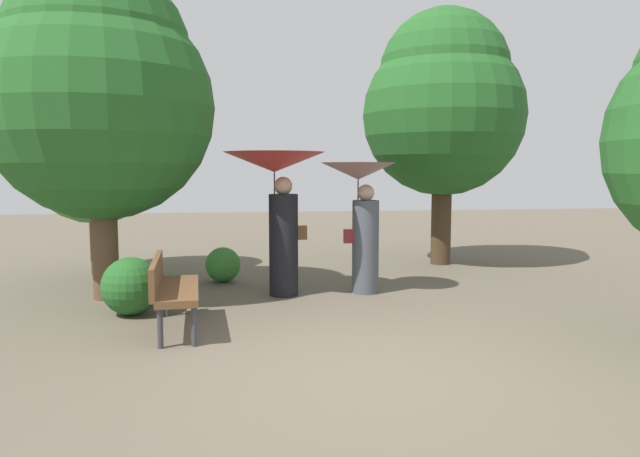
% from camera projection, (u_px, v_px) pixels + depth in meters
% --- Properties ---
extents(ground_plane, '(40.00, 40.00, 0.00)m').
position_uv_depth(ground_plane, '(381.00, 371.00, 5.33)').
color(ground_plane, brown).
extents(person_left, '(1.45, 1.45, 2.07)m').
position_uv_depth(person_left, '(277.00, 188.00, 8.37)').
color(person_left, black).
rests_on(person_left, ground).
extents(person_right, '(1.09, 1.09, 1.93)m').
position_uv_depth(person_right, '(361.00, 203.00, 8.57)').
color(person_right, '#474C56').
rests_on(person_right, ground).
extents(park_bench, '(0.58, 1.53, 0.83)m').
position_uv_depth(park_bench, '(171.00, 286.00, 6.63)').
color(park_bench, '#38383D').
rests_on(park_bench, ground).
extents(tree_near_left, '(2.44, 2.44, 3.66)m').
position_uv_depth(tree_near_left, '(95.00, 142.00, 10.03)').
color(tree_near_left, brown).
rests_on(tree_near_left, ground).
extents(tree_mid_left, '(3.13, 3.13, 4.66)m').
position_uv_depth(tree_mid_left, '(99.00, 89.00, 8.03)').
color(tree_mid_left, brown).
rests_on(tree_mid_left, ground).
extents(tree_mid_right, '(3.05, 3.05, 4.83)m').
position_uv_depth(tree_mid_right, '(444.00, 102.00, 11.05)').
color(tree_mid_right, '#42301E').
rests_on(tree_mid_right, ground).
extents(bush_path_left, '(0.57, 0.57, 0.57)m').
position_uv_depth(bush_path_left, '(223.00, 265.00, 9.51)').
color(bush_path_left, '#387F33').
rests_on(bush_path_left, ground).
extents(bush_path_right, '(0.73, 0.73, 0.73)m').
position_uv_depth(bush_path_right, '(131.00, 286.00, 7.36)').
color(bush_path_right, '#235B23').
rests_on(bush_path_right, ground).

